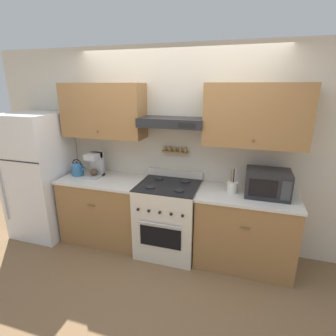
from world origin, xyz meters
TOP-DOWN VIEW (x-y plane):
  - ground_plane at (0.00, 0.00)m, footprint 16.00×16.00m
  - wall_back at (0.00, 0.60)m, footprint 5.20×0.46m
  - counter_left at (-0.92, 0.32)m, footprint 1.10×0.64m
  - counter_right at (0.93, 0.32)m, footprint 1.12×0.64m
  - stove_range at (0.00, 0.30)m, footprint 0.74×0.69m
  - refrigerator at (-1.88, 0.25)m, footprint 0.74×0.76m
  - tea_kettle at (-1.32, 0.34)m, footprint 0.20×0.16m
  - coffee_maker at (-1.05, 0.38)m, footprint 0.16×0.25m
  - microwave at (1.13, 0.36)m, footprint 0.47×0.36m
  - utensil_crock at (0.76, 0.34)m, footprint 0.13×0.13m

SIDE VIEW (x-z plane):
  - ground_plane at x=0.00m, z-range 0.00..0.00m
  - counter_right at x=0.93m, z-range 0.00..0.90m
  - counter_left at x=-0.92m, z-range 0.00..0.90m
  - stove_range at x=0.00m, z-range -0.04..0.97m
  - refrigerator at x=-1.88m, z-range 0.00..1.73m
  - utensil_crock at x=0.76m, z-range 0.82..1.11m
  - tea_kettle at x=-1.32m, z-range 0.87..1.10m
  - microwave at x=1.13m, z-range 0.90..1.19m
  - coffee_maker at x=-1.05m, z-range 0.90..1.23m
  - wall_back at x=0.00m, z-range 0.16..2.71m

